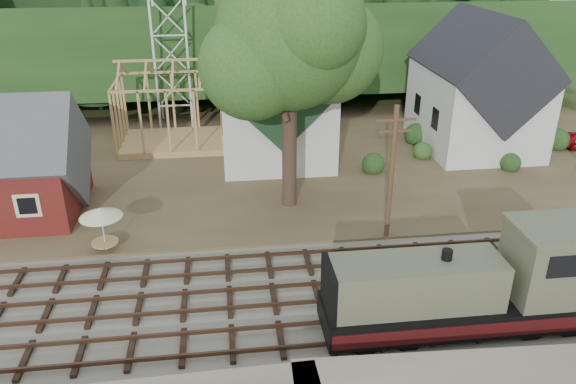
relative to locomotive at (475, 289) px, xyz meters
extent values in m
plane|color=#384C1E|center=(-8.43, 3.00, -2.14)|extent=(140.00, 140.00, 0.00)
cube|color=#726B5B|center=(-8.43, 3.00, -2.06)|extent=(64.00, 11.00, 0.16)
cube|color=brown|center=(-8.43, 21.00, -1.99)|extent=(64.00, 26.00, 0.30)
cube|color=#1E3F19|center=(-8.43, 45.00, -2.14)|extent=(70.00, 28.96, 12.74)
cube|color=black|center=(-8.43, 61.00, -2.14)|extent=(80.00, 20.00, 12.00)
cube|color=silver|center=(-6.43, 23.00, 1.36)|extent=(8.00, 12.00, 6.40)
cube|color=#16321A|center=(-6.43, 23.00, 4.56)|extent=(8.40, 12.96, 8.40)
cube|color=silver|center=(-6.43, 17.00, 6.56)|extent=(2.40, 2.40, 4.00)
cone|color=#16321A|center=(-6.43, 17.00, 9.86)|extent=(5.37, 5.37, 2.60)
cube|color=silver|center=(9.57, 22.00, 1.36)|extent=(8.00, 10.00, 6.40)
cube|color=black|center=(9.57, 22.00, 4.56)|extent=(8.40, 10.80, 8.40)
cube|color=tan|center=(-14.43, 25.00, -1.59)|extent=(8.00, 6.00, 0.50)
cube|color=tan|center=(-14.43, 25.00, 5.06)|extent=(8.00, 0.18, 0.18)
cube|color=silver|center=(-15.83, 29.60, 4.16)|extent=(0.18, 0.18, 12.00)
cube|color=silver|center=(-13.03, 29.60, 4.16)|extent=(0.18, 0.18, 12.00)
cube|color=silver|center=(-15.83, 32.40, 4.16)|extent=(0.18, 0.18, 12.00)
cube|color=silver|center=(-13.03, 32.40, 4.16)|extent=(0.18, 0.18, 12.00)
cylinder|color=#38281E|center=(-6.43, 13.00, 2.16)|extent=(0.90, 0.90, 8.00)
sphere|color=#2B4E1D|center=(-6.43, 13.00, 8.66)|extent=(8.40, 8.40, 8.40)
sphere|color=#2B4E1D|center=(-3.93, 14.00, 7.66)|extent=(6.40, 6.40, 6.40)
sphere|color=#2B4E1D|center=(-8.63, 12.20, 7.16)|extent=(6.00, 6.00, 6.00)
cylinder|color=#4C331E|center=(-1.43, 8.20, 1.86)|extent=(0.28, 0.28, 8.00)
cube|color=#4C331E|center=(-1.43, 8.20, 5.06)|extent=(2.20, 0.12, 0.12)
cube|color=#4C331E|center=(-1.43, 8.20, 4.46)|extent=(1.80, 0.12, 0.12)
cube|color=black|center=(-0.47, 0.00, -1.80)|extent=(12.11, 2.52, 0.35)
cube|color=black|center=(-0.47, 0.00, -1.08)|extent=(12.11, 2.93, 1.11)
cube|color=#57573F|center=(-2.69, 0.00, 0.54)|extent=(7.27, 2.32, 2.12)
cube|color=#57573F|center=(3.37, 0.00, 1.09)|extent=(3.63, 2.83, 3.23)
cube|color=#57573F|center=(3.37, 0.00, 2.76)|extent=(3.84, 3.03, 0.20)
cube|color=black|center=(3.37, -1.43, 1.80)|extent=(2.42, 0.06, 1.01)
cube|color=#3D0D0E|center=(-0.47, -1.48, -1.08)|extent=(12.11, 0.04, 0.71)
cube|color=#3D0D0E|center=(-0.47, 1.49, -1.08)|extent=(12.11, 0.04, 0.71)
cylinder|color=black|center=(-1.48, 0.00, 1.70)|extent=(0.44, 0.44, 0.71)
imported|color=#619AD0|center=(-20.41, 13.17, -1.29)|extent=(1.58, 3.33, 1.10)
cylinder|color=silver|center=(-17.12, 8.57, -0.70)|extent=(0.10, 0.10, 2.28)
cylinder|color=tan|center=(-17.12, 8.57, -1.38)|extent=(1.45, 1.45, 0.08)
cone|color=beige|center=(-17.12, 8.57, 0.43)|extent=(2.28, 2.28, 0.52)
camera|label=1|loc=(-10.49, -19.01, 13.97)|focal=35.00mm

